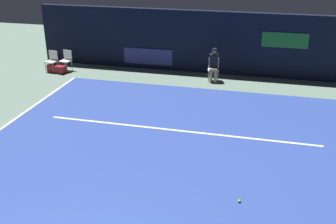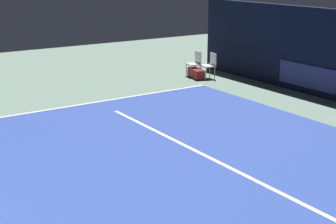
% 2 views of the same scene
% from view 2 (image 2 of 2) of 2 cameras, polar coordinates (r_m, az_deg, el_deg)
% --- Properties ---
extents(ground_plane, '(30.89, 30.89, 0.00)m').
position_cam_2_polar(ground_plane, '(9.12, -5.30, -8.05)').
color(ground_plane, slate).
extents(court_surface, '(10.60, 11.71, 0.01)m').
position_cam_2_polar(court_surface, '(9.12, -5.30, -8.02)').
color(court_surface, '#2D479E').
rests_on(court_surface, ground).
extents(line_sideline_right, '(0.10, 11.71, 0.01)m').
position_cam_2_polar(line_sideline_right, '(13.70, -15.82, -0.13)').
color(line_sideline_right, white).
rests_on(line_sideline_right, court_surface).
extents(line_service, '(8.26, 0.10, 0.01)m').
position_cam_2_polar(line_service, '(10.16, 4.95, -5.33)').
color(line_service, white).
rests_on(line_service, court_surface).
extents(courtside_chair_near, '(0.51, 0.49, 0.88)m').
position_cam_2_polar(courtside_chair_near, '(17.38, 4.82, 5.49)').
color(courtside_chair_near, white).
rests_on(courtside_chair_near, ground).
extents(courtside_chair_far, '(0.49, 0.47, 0.88)m').
position_cam_2_polar(courtside_chair_far, '(17.67, 3.11, 5.71)').
color(courtside_chair_far, white).
rests_on(courtside_chair_far, ground).
extents(equipment_bag, '(0.89, 0.51, 0.32)m').
position_cam_2_polar(equipment_bag, '(17.45, 3.23, 4.42)').
color(equipment_bag, maroon).
rests_on(equipment_bag, ground).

